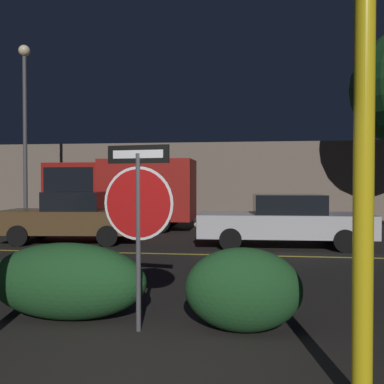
{
  "coord_description": "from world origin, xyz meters",
  "views": [
    {
      "loc": [
        1.02,
        -3.6,
        1.81
      ],
      "look_at": [
        0.1,
        3.72,
        1.65
      ],
      "focal_mm": 40.0,
      "sensor_mm": 36.0,
      "label": 1
    }
  ],
  "objects": [
    {
      "name": "building_backdrop",
      "position": [
        -1.15,
        19.64,
        1.93
      ],
      "size": [
        22.53,
        3.45,
        3.86
      ],
      "primitive_type": "cube",
      "color": "#7A6B5B",
      "rests_on": "ground_plane"
    },
    {
      "name": "hedge_bush_2",
      "position": [
        0.99,
        1.61,
        0.51
      ],
      "size": [
        1.43,
        0.82,
        1.02
      ],
      "primitive_type": "ellipsoid",
      "color": "#1E4C23",
      "rests_on": "ground_plane"
    },
    {
      "name": "passing_car_2",
      "position": [
        2.11,
        8.79,
        0.74
      ],
      "size": [
        4.94,
        2.14,
        1.48
      ],
      "rotation": [
        0.0,
        0.0,
        1.6
      ],
      "color": "silver",
      "rests_on": "ground_plane"
    },
    {
      "name": "passing_car_1",
      "position": [
        -4.21,
        8.84,
        0.76
      ],
      "size": [
        4.36,
        2.23,
        1.54
      ],
      "rotation": [
        0.0,
        0.0,
        1.67
      ],
      "color": "brown",
      "rests_on": "ground_plane"
    },
    {
      "name": "stop_sign",
      "position": [
        -0.28,
        1.46,
        1.56
      ],
      "size": [
        0.89,
        0.14,
        2.27
      ],
      "rotation": [
        0.0,
        0.0,
        -0.15
      ],
      "color": "#4C4C51",
      "rests_on": "ground_plane"
    },
    {
      "name": "road_center_stripe",
      "position": [
        0.0,
        7.1,
        0.0
      ],
      "size": [
        32.89,
        0.12,
        0.01
      ],
      "primitive_type": "cube",
      "color": "gold",
      "rests_on": "ground_plane"
    },
    {
      "name": "yellow_pole_right",
      "position": [
        1.96,
        -0.04,
        1.66
      ],
      "size": [
        0.16,
        0.16,
        3.31
      ],
      "primitive_type": "cylinder",
      "color": "yellow",
      "rests_on": "ground_plane"
    },
    {
      "name": "street_lamp",
      "position": [
        -7.78,
        12.63,
        4.72
      ],
      "size": [
        0.46,
        0.46,
        7.32
      ],
      "color": "#4C4C51",
      "rests_on": "ground_plane"
    },
    {
      "name": "delivery_truck",
      "position": [
        -3.91,
        12.54,
        1.54
      ],
      "size": [
        5.63,
        2.31,
        2.7
      ],
      "rotation": [
        0.0,
        0.0,
        1.57
      ],
      "color": "maroon",
      "rests_on": "ground_plane"
    },
    {
      "name": "hedge_bush_1",
      "position": [
        -1.33,
        1.79,
        0.51
      ],
      "size": [
        2.15,
        0.9,
        1.02
      ],
      "primitive_type": "ellipsoid",
      "color": "#1E4C23",
      "rests_on": "ground_plane"
    }
  ]
}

